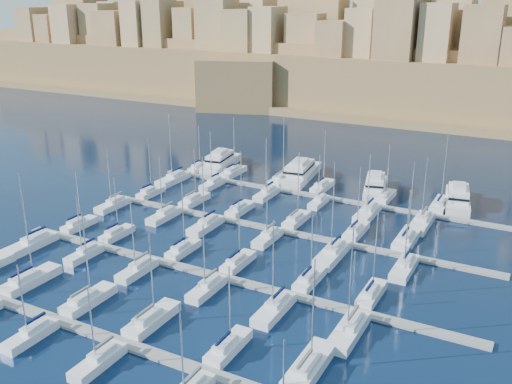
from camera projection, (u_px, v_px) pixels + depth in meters
The scene contains 53 objects.
ground at pixel (253, 250), 102.89m from camera, with size 600.00×600.00×0.00m, color black.
pontoon_near at pixel (130, 346), 74.47m from camera, with size 84.00×2.00×0.40m, color slate.
pontoon_mid_near at pixel (218, 276), 92.82m from camera, with size 84.00×2.00×0.40m, color slate.
pontoon_mid_far at pixel (278, 230), 111.16m from camera, with size 84.00×2.00×0.40m, color slate.
pontoon_far at pixel (320, 197), 129.51m from camera, with size 84.00×2.00×0.40m, color slate.
sailboat_1 at pixel (30, 280), 90.50m from camera, with size 3.08×10.28×15.62m.
sailboat_2 at pixel (88, 300), 84.60m from camera, with size 2.85×9.50×14.74m.
sailboat_3 at pixel (152, 319), 79.50m from camera, with size 2.93×9.77×13.86m.
sailboat_4 at pixel (228, 347), 73.30m from camera, with size 2.55×8.49×12.35m.
sailboat_5 at pixel (309, 367), 69.35m from camera, with size 3.18×10.61×15.32m.
sailboat_8 at pixel (31, 335), 75.88m from camera, with size 2.39×7.98×11.56m.
sailboat_9 at pixel (99, 361), 70.47m from camera, with size 2.45×8.18×11.62m.
sailboat_12 at pixel (79, 225), 112.38m from camera, with size 2.39×7.98×11.74m.
sailboat_13 at pixel (117, 234), 108.02m from camera, with size 2.35×7.83×12.11m.
sailboat_14 at pixel (183, 249), 101.40m from camera, with size 2.43×8.09×13.40m.
sailboat_15 at pixel (238, 262), 96.57m from camera, with size 2.53×8.45×11.80m.
sailboat_16 at pixel (309, 279), 90.76m from camera, with size 2.54×8.47×12.16m.
sailboat_17 at pixel (371, 294), 86.26m from camera, with size 2.56×8.53×13.98m.
sailboat_18 at pixel (31, 244), 103.56m from camera, with size 3.16×10.52×14.70m.
sailboat_19 at pixel (85, 254), 99.60m from camera, with size 2.30×7.67×12.00m.
sailboat_20 at pixel (138, 270), 93.92m from camera, with size 2.53×8.43×13.26m.
sailboat_21 at pixel (207, 288), 87.95m from camera, with size 2.51×8.35×11.89m.
sailboat_22 at pixel (274, 309), 82.15m from camera, with size 2.86×9.54×15.00m.
sailboat_23 at pixel (349, 331), 76.79m from camera, with size 3.08×10.26×16.58m.
sailboat_24 at pixel (150, 193), 130.44m from camera, with size 2.33×7.75×13.75m.
sailboat_25 at pixel (194, 200), 125.69m from camera, with size 2.68×8.93×12.52m.
sailboat_26 at pixel (240, 209), 120.42m from camera, with size 2.61×8.70×13.54m.
sailboat_27 at pixel (296, 220), 114.68m from camera, with size 2.65×8.83×14.93m.
sailboat_28 at pixel (356, 231), 109.17m from camera, with size 2.67×8.92×13.63m.
sailboat_29 at pixel (407, 239), 105.65m from camera, with size 3.21×10.70×15.65m.
sailboat_30 at pixel (113, 205), 122.88m from camera, with size 2.69×8.96×13.76m.
sailboat_31 at pixel (164, 216), 116.89m from camera, with size 2.67×8.91×13.62m.
sailboat_32 at pixel (206, 225), 111.93m from camera, with size 2.90×9.65×15.15m.
sailboat_33 at pixel (268, 237), 106.41m from camera, with size 2.58×8.60×13.96m.
sailboat_34 at pixel (332, 254), 99.51m from camera, with size 3.33×11.11×17.97m.
sailboat_35 at pixel (404, 267), 94.60m from camera, with size 2.87×9.57×14.87m.
sailboat_36 at pixel (199, 168), 149.25m from camera, with size 2.29×7.63×12.07m.
sailboat_37 at pixel (233, 172), 145.58m from camera, with size 2.82×9.42×15.01m.
sailboat_38 at pixel (282, 179), 139.90m from camera, with size 3.10×10.34×16.65m.
sailboat_39 at pixel (322, 186), 134.72m from camera, with size 2.82×9.41×14.36m.
sailboat_40 at pixel (385, 197), 127.73m from camera, with size 2.66×8.85×13.14m.
sailboat_41 at pixel (440, 205), 122.92m from camera, with size 3.00×10.01×16.38m.
sailboat_42 at pixel (174, 179), 140.12m from camera, with size 3.25×10.83×17.27m.
sailboat_43 at pixel (213, 184), 136.45m from camera, with size 2.51×8.36×13.88m.
sailboat_44 at pixel (267, 194), 129.69m from camera, with size 2.66×8.88×14.04m.
sailboat_45 at pixel (319, 202), 124.66m from camera, with size 2.30×7.65×11.83m.
sailboat_46 at pixel (368, 213), 118.39m from camera, with size 3.16×10.53×13.81m.
sailboat_47 at pixel (422, 222), 113.27m from camera, with size 3.26×10.87×14.72m.
motor_yacht_a at pixel (221, 161), 151.35m from camera, with size 7.43×17.39×5.25m.
motor_yacht_b at pixel (300, 172), 142.37m from camera, with size 8.17×19.96×5.25m.
motor_yacht_c at pixel (375, 186), 132.00m from camera, with size 8.20×16.14×5.25m.
motor_yacht_d at pixel (458, 198), 124.17m from camera, with size 7.72×16.96×5.25m.
fortified_city at pixel (437, 71), 227.60m from camera, with size 460.00×108.95×59.52m.
Camera 1 is at (44.53, -82.53, 43.61)m, focal length 40.00 mm.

